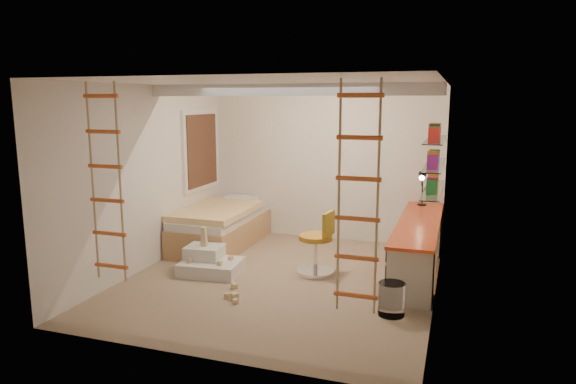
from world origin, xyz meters
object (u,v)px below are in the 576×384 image
(bed, at_px, (221,226))
(swivel_chair, at_px, (317,251))
(desk, at_px, (418,245))
(play_platform, at_px, (209,263))

(bed, bearing_deg, swivel_chair, -24.25)
(bed, height_order, swivel_chair, swivel_chair)
(desk, xyz_separation_m, bed, (-3.20, 0.36, -0.07))
(swivel_chair, distance_m, play_platform, 1.52)
(bed, distance_m, play_platform, 1.36)
(swivel_chair, bearing_deg, bed, 155.75)
(desk, height_order, bed, desk)
(desk, relative_size, swivel_chair, 3.12)
(swivel_chair, bearing_deg, play_platform, -163.68)
(desk, distance_m, bed, 3.22)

